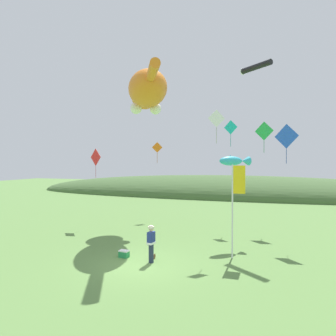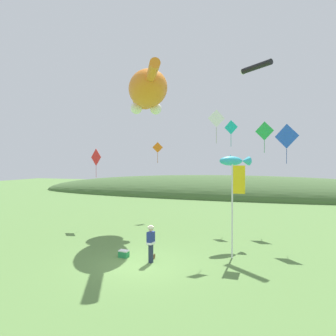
{
  "view_description": "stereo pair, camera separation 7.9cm",
  "coord_description": "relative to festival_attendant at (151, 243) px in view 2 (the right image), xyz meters",
  "views": [
    {
      "loc": [
        5.56,
        -12.79,
        4.8
      ],
      "look_at": [
        0.0,
        4.0,
        4.46
      ],
      "focal_mm": 32.0,
      "sensor_mm": 36.0,
      "label": 1
    },
    {
      "loc": [
        5.63,
        -12.77,
        4.8
      ],
      "look_at": [
        0.0,
        4.0,
        4.46
      ],
      "focal_mm": 32.0,
      "sensor_mm": 36.0,
      "label": 2
    }
  ],
  "objects": [
    {
      "name": "ground_plane",
      "position": [
        -0.32,
        -0.45,
        -0.95
      ],
      "size": [
        120.0,
        120.0,
        0.0
      ],
      "primitive_type": "plane",
      "color": "#5B8442"
    },
    {
      "name": "distant_hill_ridge",
      "position": [
        -0.32,
        30.86,
        -0.95
      ],
      "size": [
        63.07,
        14.52,
        5.8
      ],
      "color": "#426033",
      "rests_on": "ground"
    },
    {
      "name": "festival_attendant",
      "position": [
        0.0,
        0.0,
        0.0
      ],
      "size": [
        0.33,
        0.46,
        1.77
      ],
      "color": "#232D47",
      "rests_on": "ground"
    },
    {
      "name": "kite_spool",
      "position": [
        -0.11,
        0.54,
        -0.82
      ],
      "size": [
        0.17,
        0.26,
        0.26
      ],
      "color": "olive",
      "rests_on": "ground"
    },
    {
      "name": "picnic_cooler",
      "position": [
        -1.59,
        0.3,
        -0.77
      ],
      "size": [
        0.51,
        0.36,
        0.36
      ],
      "color": "#268C4C",
      "rests_on": "ground"
    },
    {
      "name": "festival_banner_pole",
      "position": [
        3.76,
        1.9,
        2.12
      ],
      "size": [
        0.66,
        0.08,
        4.69
      ],
      "color": "silver",
      "rests_on": "ground"
    },
    {
      "name": "kite_giant_cat",
      "position": [
        -2.95,
        6.67,
        8.91
      ],
      "size": [
        5.07,
        8.64,
        2.85
      ],
      "color": "orange"
    },
    {
      "name": "kite_fish_windsock",
      "position": [
        3.37,
        5.07,
        3.94
      ],
      "size": [
        1.95,
        1.81,
        0.64
      ],
      "color": "#33B2CC"
    },
    {
      "name": "kite_tube_streamer",
      "position": [
        4.52,
        6.51,
        9.87
      ],
      "size": [
        2.04,
        1.78,
        0.44
      ],
      "color": "black"
    },
    {
      "name": "kite_diamond_green",
      "position": [
        5.03,
        9.61,
        6.11
      ],
      "size": [
        1.32,
        0.44,
        2.28
      ],
      "color": "green"
    },
    {
      "name": "kite_diamond_blue",
      "position": [
        6.34,
        6.02,
        5.39
      ],
      "size": [
        1.33,
        0.68,
        2.38
      ],
      "color": "blue"
    },
    {
      "name": "kite_diamond_white",
      "position": [
        2.58,
        3.29,
        6.25
      ],
      "size": [
        0.86,
        0.5,
        1.88
      ],
      "color": "white"
    },
    {
      "name": "kite_diamond_red",
      "position": [
        -7.06,
        6.5,
        4.22
      ],
      "size": [
        1.2,
        0.56,
        2.21
      ],
      "color": "red"
    },
    {
      "name": "kite_diamond_teal",
      "position": [
        2.66,
        9.45,
        6.44
      ],
      "size": [
        1.02,
        0.34,
        1.97
      ],
      "color": "#19BFBF"
    },
    {
      "name": "kite_diamond_orange",
      "position": [
        -3.89,
        11.3,
        5.13
      ],
      "size": [
        0.83,
        0.45,
        1.83
      ],
      "color": "orange"
    }
  ]
}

